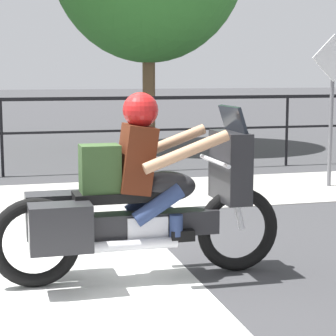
{
  "coord_description": "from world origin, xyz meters",
  "views": [
    {
      "loc": [
        -0.11,
        -5.5,
        1.72
      ],
      "look_at": [
        1.48,
        0.46,
        0.81
      ],
      "focal_mm": 70.0,
      "sensor_mm": 36.0,
      "label": 1
    }
  ],
  "objects": [
    {
      "name": "street_sign",
      "position": [
        4.76,
        3.3,
        1.43
      ],
      "size": [
        0.7,
        0.06,
        2.27
      ],
      "color": "slate",
      "rests_on": "ground"
    },
    {
      "name": "sidewalk_band",
      "position": [
        0.0,
        3.4,
        0.01
      ],
      "size": [
        44.0,
        2.4,
        0.01
      ],
      "primitive_type": "cube",
      "color": "#A8A59E",
      "rests_on": "ground"
    },
    {
      "name": "motorcycle",
      "position": [
        1.02,
        -0.31,
        0.69
      ],
      "size": [
        2.46,
        0.76,
        1.56
      ],
      "rotation": [
        0.0,
        0.0,
        0.07
      ],
      "color": "black",
      "rests_on": "ground"
    },
    {
      "name": "ground_plane",
      "position": [
        0.0,
        0.0,
        0.0
      ],
      "size": [
        120.0,
        120.0,
        0.0
      ],
      "primitive_type": "plane",
      "color": "#38383A"
    },
    {
      "name": "fence_railing",
      "position": [
        0.0,
        5.55,
        1.02
      ],
      "size": [
        36.0,
        0.05,
        1.3
      ],
      "color": "black",
      "rests_on": "ground"
    }
  ]
}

